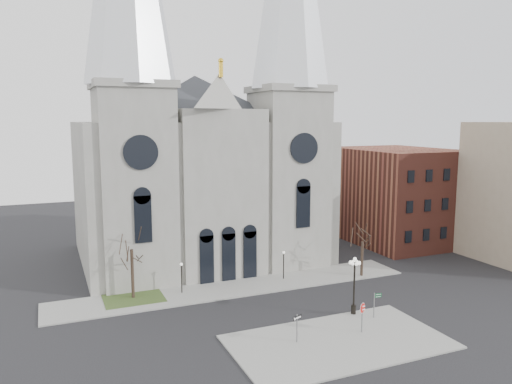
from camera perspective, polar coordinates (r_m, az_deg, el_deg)
name	(u,v)px	position (r m, az deg, el deg)	size (l,w,h in m)	color
ground	(280,326)	(46.40, 2.74, -15.02)	(160.00, 160.00, 0.00)	black
sidewalk_near	(339,342)	(43.73, 9.42, -16.54)	(18.00, 10.00, 0.14)	gray
sidewalk_far	(236,287)	(55.81, -2.25, -10.83)	(40.00, 6.00, 0.14)	gray
grass_patch	(133,298)	(54.09, -13.84, -11.68)	(6.00, 5.00, 0.18)	#32461E
cathedral	(202,118)	(63.95, -6.16, 8.38)	(33.00, 26.66, 54.00)	gray
bg_building_brick	(396,195)	(78.30, 15.68, -0.33)	(14.00, 18.00, 14.00)	brown
tree_left	(131,246)	(52.48, -14.05, -6.03)	(3.20, 3.20, 7.50)	black
tree_right	(363,240)	(59.68, 12.08, -5.34)	(3.20, 3.20, 6.00)	black
ped_lamp_left	(181,273)	(53.84, -8.52, -9.10)	(0.32, 0.32, 3.26)	black
ped_lamp_right	(284,260)	(57.84, 3.18, -7.79)	(0.32, 0.32, 3.26)	black
stop_sign	(362,311)	(44.95, 12.04, -13.18)	(0.96, 0.15, 2.68)	slate
globe_lamp	(354,278)	(48.26, 11.18, -9.66)	(1.45, 1.45, 5.51)	black
one_way_sign	(297,324)	(42.49, 4.71, -14.75)	(0.99, 0.42, 2.40)	slate
street_name_sign	(375,303)	(48.48, 13.44, -12.24)	(0.76, 0.14, 2.37)	slate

